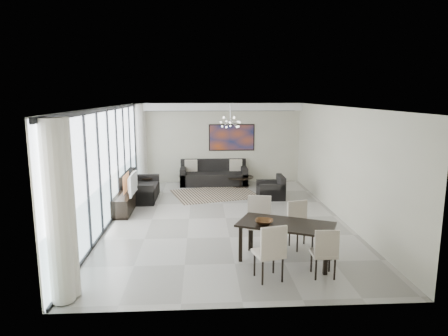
{
  "coord_description": "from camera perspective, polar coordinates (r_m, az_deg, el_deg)",
  "views": [
    {
      "loc": [
        -0.62,
        -10.06,
        3.21
      ],
      "look_at": [
        -0.01,
        0.5,
        1.25
      ],
      "focal_mm": 32.0,
      "sensor_mm": 36.0,
      "label": 1
    }
  ],
  "objects": [
    {
      "name": "loveseat",
      "position": [
        12.65,
        -12.0,
        -3.08
      ],
      "size": [
        0.97,
        1.72,
        0.86
      ],
      "color": "black",
      "rests_on": "floor"
    },
    {
      "name": "tv_console",
      "position": [
        11.41,
        -14.03,
        -4.86
      ],
      "size": [
        0.45,
        1.6,
        0.5
      ],
      "primitive_type": "cube",
      "color": "black",
      "rests_on": "floor"
    },
    {
      "name": "room_shell",
      "position": [
        10.27,
        2.81,
        0.61
      ],
      "size": [
        6.0,
        9.0,
        2.9
      ],
      "color": "#A8A39B",
      "rests_on": "ground"
    },
    {
      "name": "bowl_dining",
      "position": [
        7.75,
        5.75,
        -7.68
      ],
      "size": [
        0.42,
        0.42,
        0.09
      ],
      "primitive_type": "imported",
      "rotation": [
        0.0,
        0.0,
        -0.23
      ],
      "color": "brown",
      "rests_on": "dining_table"
    },
    {
      "name": "armchair",
      "position": [
        12.59,
        6.84,
        -3.21
      ],
      "size": [
        0.8,
        0.85,
        0.71
      ],
      "color": "black",
      "rests_on": "floor"
    },
    {
      "name": "rug",
      "position": [
        13.07,
        -1.33,
        -3.71
      ],
      "size": [
        3.02,
        2.62,
        0.01
      ],
      "primitive_type": "cube",
      "rotation": [
        0.0,
        0.0,
        0.28
      ],
      "color": "black",
      "rests_on": "floor"
    },
    {
      "name": "chandelier",
      "position": [
        12.62,
        0.9,
        6.58
      ],
      "size": [
        0.66,
        0.66,
        0.71
      ],
      "color": "silver",
      "rests_on": "room_shell"
    },
    {
      "name": "window_wall",
      "position": [
        10.45,
        -15.59,
        0.51
      ],
      "size": [
        0.37,
        8.95,
        2.9
      ],
      "color": "white",
      "rests_on": "floor"
    },
    {
      "name": "dining_chair_sw",
      "position": [
        7.03,
        6.73,
        -11.43
      ],
      "size": [
        0.57,
        0.57,
        1.03
      ],
      "color": "beige",
      "rests_on": "floor"
    },
    {
      "name": "painting",
      "position": [
        14.66,
        1.11,
        4.37
      ],
      "size": [
        1.68,
        0.04,
        0.98
      ],
      "primitive_type": "cube",
      "color": "#B14618",
      "rests_on": "room_shell"
    },
    {
      "name": "dining_chair_ne",
      "position": [
        8.68,
        10.7,
        -7.44
      ],
      "size": [
        0.55,
        0.55,
        0.98
      ],
      "color": "beige",
      "rests_on": "floor"
    },
    {
      "name": "bowl_coffee",
      "position": [
        14.13,
        2.23,
        -1.1
      ],
      "size": [
        0.23,
        0.23,
        0.07
      ],
      "primitive_type": "imported",
      "rotation": [
        0.0,
        0.0,
        0.02
      ],
      "color": "brown",
      "rests_on": "coffee_table"
    },
    {
      "name": "soffit",
      "position": [
        14.38,
        -0.83,
        8.73
      ],
      "size": [
        5.98,
        0.4,
        0.26
      ],
      "primitive_type": "cube",
      "color": "white",
      "rests_on": "room_shell"
    },
    {
      "name": "side_table",
      "position": [
        13.33,
        -10.91,
        -2.1
      ],
      "size": [
        0.38,
        0.38,
        0.52
      ],
      "color": "black",
      "rests_on": "floor"
    },
    {
      "name": "coffee_table",
      "position": [
        14.19,
        2.28,
        -1.8
      ],
      "size": [
        0.97,
        0.97,
        0.34
      ],
      "color": "black",
      "rests_on": "floor"
    },
    {
      "name": "television",
      "position": [
        11.27,
        -13.34,
        -2.2
      ],
      "size": [
        0.14,
        1.0,
        0.58
      ],
      "primitive_type": "imported",
      "rotation": [
        0.0,
        0.0,
        1.56
      ],
      "color": "gray",
      "rests_on": "tv_console"
    },
    {
      "name": "dining_table",
      "position": [
        7.88,
        8.85,
        -8.43
      ],
      "size": [
        2.03,
        1.58,
        0.76
      ],
      "color": "black",
      "rests_on": "floor"
    },
    {
      "name": "dining_chair_se",
      "position": [
        7.34,
        14.23,
        -11.28
      ],
      "size": [
        0.44,
        0.44,
        0.92
      ],
      "color": "beige",
      "rests_on": "floor"
    },
    {
      "name": "dining_chair_nw",
      "position": [
        8.57,
        5.04,
        -7.1
      ],
      "size": [
        0.57,
        0.57,
        1.08
      ],
      "color": "beige",
      "rests_on": "floor"
    },
    {
      "name": "sofa_main",
      "position": [
        14.44,
        -1.48,
        -1.17
      ],
      "size": [
        2.4,
        0.98,
        0.87
      ],
      "color": "black",
      "rests_on": "floor"
    }
  ]
}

